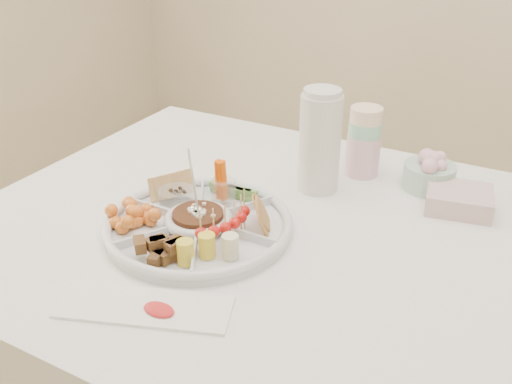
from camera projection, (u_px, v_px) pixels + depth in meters
The scene contains 14 objects.
dining_table at pixel (318, 379), 1.32m from camera, with size 1.52×1.02×0.76m, color white.
party_tray at pixel (198, 222), 1.17m from camera, with size 0.38×0.38×0.04m, color white.
bean_dip at pixel (198, 219), 1.16m from camera, with size 0.10×0.10×0.04m, color #492916.
tortillas at pixel (262, 212), 1.16m from camera, with size 0.10×0.10×0.06m, color #B77429, non-canonical shape.
carrot_cucumber at pixel (230, 179), 1.25m from camera, with size 0.10×0.10×0.09m, color #FF5B01, non-canonical shape.
pita_raisins at pixel (172, 188), 1.25m from camera, with size 0.11×0.11×0.06m, color tan, non-canonical shape.
cherries at pixel (134, 217), 1.16m from camera, with size 0.12×0.12×0.05m, color orange, non-canonical shape.
granola_chunks at pixel (159, 247), 1.06m from camera, with size 0.09×0.09×0.04m, color brown, non-canonical shape.
banana_tomato at pixel (229, 236), 1.05m from camera, with size 0.10×0.10×0.09m, color #D1BB76, non-canonical shape.
cup_stack at pixel (365, 131), 1.36m from camera, with size 0.08×0.08×0.23m, color silver.
thermos at pixel (320, 140), 1.29m from camera, with size 0.09×0.09×0.25m, color silver.
flower_bowl at pixel (430, 171), 1.33m from camera, with size 0.12×0.12×0.09m, color #7CB69F.
napkin_stack at pixel (459, 199), 1.25m from camera, with size 0.14×0.12×0.05m, color beige.
placemat at pixel (145, 307), 0.96m from camera, with size 0.29×0.10×0.01m, color silver.
Camera 1 is at (0.34, -0.92, 1.38)m, focal length 40.00 mm.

